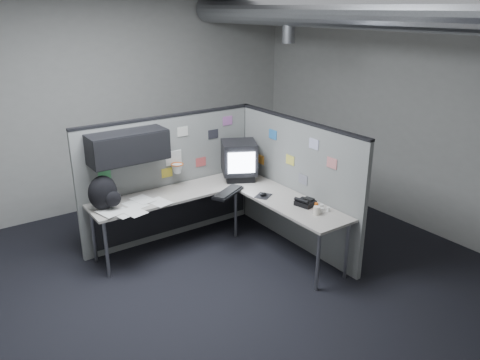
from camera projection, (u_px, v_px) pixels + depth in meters
room at (275, 86)px, 4.93m from camera, size 5.62×5.62×3.22m
partition_back at (160, 168)px, 5.82m from camera, size 2.44×0.42×1.63m
partition_right at (296, 183)px, 5.83m from camera, size 0.07×2.23×1.63m
desk at (211, 203)px, 5.76m from camera, size 2.31×2.11×0.73m
monitor at (239, 160)px, 6.15m from camera, size 0.59×0.59×0.50m
keyboard at (228, 193)px, 5.70m from camera, size 0.52×0.39×0.04m
mouse at (263, 195)px, 5.65m from camera, size 0.25×0.24×0.04m
phone at (305, 202)px, 5.38m from camera, size 0.22×0.24×0.10m
bottles at (321, 208)px, 5.23m from camera, size 0.14×0.16×0.08m
cup at (317, 211)px, 5.13m from camera, size 0.08×0.08×0.10m
papers at (134, 207)px, 5.32m from camera, size 0.86×0.60×0.02m
backpack at (104, 193)px, 5.21m from camera, size 0.37×0.33×0.40m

